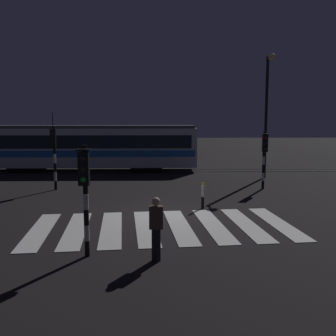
# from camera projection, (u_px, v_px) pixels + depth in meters

# --- Properties ---
(ground_plane) EXTENTS (120.00, 120.00, 0.00)m
(ground_plane) POSITION_uv_depth(u_px,v_px,m) (162.00, 213.00, 15.45)
(ground_plane) COLOR black
(rail_near) EXTENTS (80.00, 0.12, 0.03)m
(rail_near) POSITION_uv_depth(u_px,v_px,m) (161.00, 172.00, 27.24)
(rail_near) COLOR #59595E
(rail_near) RESTS_ON ground
(rail_far) EXTENTS (80.00, 0.12, 0.03)m
(rail_far) POSITION_uv_depth(u_px,v_px,m) (161.00, 169.00, 28.66)
(rail_far) COLOR #59595E
(rail_far) RESTS_ON ground
(crosswalk_zebra) EXTENTS (9.36, 5.28, 0.02)m
(crosswalk_zebra) POSITION_uv_depth(u_px,v_px,m) (163.00, 227.00, 13.45)
(crosswalk_zebra) COLOR silver
(crosswalk_zebra) RESTS_ON ground
(traffic_light_kerb_mid_left) EXTENTS (0.36, 0.42, 3.05)m
(traffic_light_kerb_mid_left) POSITION_uv_depth(u_px,v_px,m) (85.00, 184.00, 10.26)
(traffic_light_kerb_mid_left) COLOR black
(traffic_light_kerb_mid_left) RESTS_ON ground
(traffic_light_corner_far_left) EXTENTS (0.36, 0.42, 3.32)m
(traffic_light_corner_far_left) POSITION_uv_depth(u_px,v_px,m) (54.00, 149.00, 20.10)
(traffic_light_corner_far_left) COLOR black
(traffic_light_corner_far_left) RESTS_ON ground
(traffic_light_corner_far_right) EXTENTS (0.36, 0.42, 3.05)m
(traffic_light_corner_far_right) POSITION_uv_depth(u_px,v_px,m) (264.00, 152.00, 20.36)
(traffic_light_corner_far_right) COLOR black
(traffic_light_corner_far_right) RESTS_ON ground
(street_lamp_trackside_right) EXTENTS (0.44, 1.21, 7.53)m
(street_lamp_trackside_right) POSITION_uv_depth(u_px,v_px,m) (268.00, 102.00, 23.77)
(street_lamp_trackside_right) COLOR black
(street_lamp_trackside_right) RESTS_ON ground
(tram) EXTENTS (15.73, 2.58, 4.15)m
(tram) POSITION_uv_depth(u_px,v_px,m) (87.00, 147.00, 27.60)
(tram) COLOR silver
(tram) RESTS_ON ground
(pedestrian_waiting_at_kerb) EXTENTS (0.36, 0.24, 1.71)m
(pedestrian_waiting_at_kerb) POSITION_uv_depth(u_px,v_px,m) (156.00, 229.00, 10.15)
(pedestrian_waiting_at_kerb) COLOR black
(pedestrian_waiting_at_kerb) RESTS_ON ground
(bollard_island_edge) EXTENTS (0.12, 0.12, 1.11)m
(bollard_island_edge) POSITION_uv_depth(u_px,v_px,m) (203.00, 195.00, 16.14)
(bollard_island_edge) COLOR black
(bollard_island_edge) RESTS_ON ground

